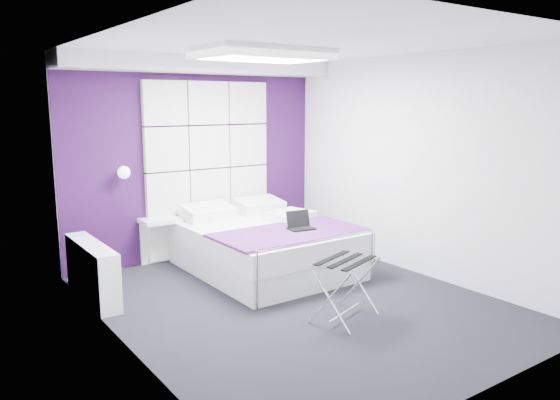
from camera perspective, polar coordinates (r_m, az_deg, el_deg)
name	(u,v)px	position (r m, az deg, el deg)	size (l,w,h in m)	color
floor	(296,302)	(5.77, 1.66, -10.57)	(4.40, 4.40, 0.00)	black
ceiling	(297,43)	(5.42, 1.80, 16.08)	(4.40, 4.40, 0.00)	white
wall_back	(197,159)	(7.31, -8.70, 4.24)	(3.60, 3.60, 0.00)	white
wall_left	(119,195)	(4.61, -16.50, 0.48)	(4.40, 4.40, 0.00)	white
wall_right	(418,166)	(6.67, 14.22, 3.49)	(4.40, 4.40, 0.00)	white
accent_wall	(197,159)	(7.30, -8.66, 4.24)	(3.58, 0.02, 2.58)	#2D0D3A
soffit	(203,65)	(7.06, -8.03, 13.81)	(3.58, 0.50, 0.20)	white
headboard	(209,169)	(7.34, -7.41, 3.28)	(1.80, 0.08, 2.30)	silver
skylight	(263,53)	(5.90, -1.82, 15.11)	(1.36, 0.86, 0.12)	white
wall_lamp	(123,172)	(6.79, -16.10, 2.83)	(0.15, 0.15, 0.15)	white
radiator	(92,271)	(6.08, -19.03, -7.05)	(0.22, 1.20, 0.60)	white
bed	(264,245)	(6.71, -1.65, -4.77)	(1.73, 2.09, 0.73)	white
nightstand	(160,220)	(7.00, -12.45, -2.10)	(0.48, 0.37, 0.05)	white
luggage_rack	(345,289)	(5.27, 6.78, -9.27)	(0.59, 0.44, 0.59)	silver
laptop	(299,224)	(6.34, 2.00, -2.57)	(0.29, 0.21, 0.21)	black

